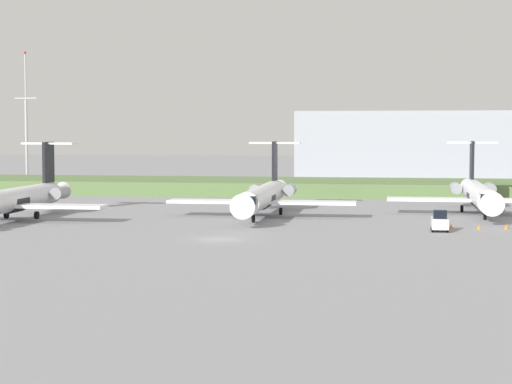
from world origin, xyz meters
The scene contains 11 objects.
ground_plane centered at (0.00, 30.00, 0.00)m, with size 500.00×500.00×0.00m, color gray.
grass_berm centered at (0.00, 62.43, 1.13)m, with size 320.00×20.00×2.26m, color #597542.
regional_jet_second centered at (-27.19, 14.36, 2.54)m, with size 22.81×31.00×9.00m.
regional_jet_third centered at (0.78, 23.81, 2.54)m, with size 22.81×31.00×9.00m.
regional_jet_fourth centered at (27.13, 31.08, 2.54)m, with size 22.81×31.00×9.00m.
antenna_mast centered at (-52.57, 77.21, 10.50)m, with size 4.40×0.50×25.38m.
distant_hangar centered at (22.77, 99.16, 7.10)m, with size 50.60×22.41×14.20m, color #9EA3AD.
baggage_tug centered at (21.25, 9.95, 1.00)m, with size 1.72×3.20×2.30m.
safety_cone_front_marker centered at (22.61, 12.97, 0.28)m, with size 0.44×0.44×0.55m, color orange.
safety_cone_mid_marker centered at (25.48, 12.47, 0.28)m, with size 0.44×0.44×0.55m, color orange.
safety_cone_rear_marker centered at (28.38, 13.22, 0.28)m, with size 0.44×0.44×0.55m, color orange.
Camera 1 is at (16.33, -83.53, 10.49)m, focal length 62.42 mm.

